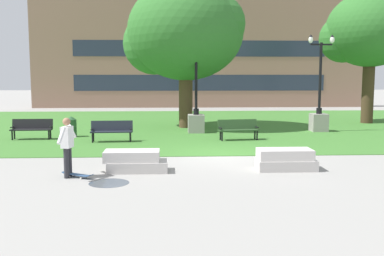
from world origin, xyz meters
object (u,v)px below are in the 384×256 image
(concrete_block_left, at_px, (285,160))
(person_skateboarder, at_px, (67,144))
(trash_bin, at_px, (71,126))
(park_bench_near_right, at_px, (32,128))
(park_bench_far_left, at_px, (238,128))
(park_bench_near_left, at_px, (112,130))
(skateboard, at_px, (77,175))
(lamp_post_center, at_px, (196,111))
(lamp_post_right, at_px, (319,112))
(concrete_block_center, at_px, (135,161))

(concrete_block_left, relative_size, person_skateboarder, 1.05)
(person_skateboarder, relative_size, trash_bin, 1.78)
(trash_bin, bearing_deg, concrete_block_left, -43.19)
(park_bench_near_right, relative_size, park_bench_far_left, 0.98)
(park_bench_near_left, bearing_deg, park_bench_far_left, 2.75)
(skateboard, bearing_deg, park_bench_far_left, 51.25)
(skateboard, bearing_deg, park_bench_near_right, 114.83)
(skateboard, bearing_deg, person_skateboarder, 169.48)
(park_bench_far_left, relative_size, lamp_post_center, 0.35)
(person_skateboarder, bearing_deg, lamp_post_right, 43.05)
(park_bench_far_left, bearing_deg, concrete_block_center, -123.00)
(park_bench_near_right, relative_size, lamp_post_right, 0.37)
(park_bench_far_left, height_order, trash_bin, trash_bin)
(concrete_block_center, relative_size, skateboard, 1.95)
(lamp_post_right, height_order, trash_bin, lamp_post_right)
(lamp_post_center, relative_size, trash_bin, 5.48)
(concrete_block_center, xyz_separation_m, lamp_post_right, (8.70, 9.14, 0.71))
(lamp_post_center, bearing_deg, person_skateboarder, -113.60)
(concrete_block_center, relative_size, concrete_block_left, 1.06)
(lamp_post_right, bearing_deg, lamp_post_center, -178.24)
(park_bench_near_right, bearing_deg, park_bench_far_left, -4.15)
(park_bench_near_left, xyz_separation_m, lamp_post_center, (3.84, 2.90, 0.54))
(person_skateboarder, height_order, park_bench_near_left, person_skateboarder)
(person_skateboarder, relative_size, park_bench_near_left, 0.94)
(concrete_block_left, distance_m, park_bench_far_left, 6.31)
(concrete_block_center, distance_m, park_bench_near_right, 8.69)
(park_bench_far_left, bearing_deg, skateboard, -128.75)
(concrete_block_left, xyz_separation_m, park_bench_far_left, (-0.51, 6.28, 0.23))
(park_bench_far_left, bearing_deg, trash_bin, 169.71)
(person_skateboarder, xyz_separation_m, skateboard, (0.27, -0.05, -0.89))
(park_bench_near_right, bearing_deg, person_skateboarder, -66.70)
(concrete_block_center, height_order, lamp_post_right, lamp_post_right)
(park_bench_far_left, distance_m, lamp_post_center, 3.20)
(park_bench_near_right, bearing_deg, trash_bin, 24.15)
(concrete_block_center, height_order, concrete_block_left, same)
(concrete_block_center, bearing_deg, trash_bin, 114.83)
(park_bench_near_left, bearing_deg, lamp_post_center, 37.10)
(park_bench_near_right, bearing_deg, concrete_block_left, -35.43)
(lamp_post_center, bearing_deg, park_bench_near_right, -165.40)
(skateboard, xyz_separation_m, trash_bin, (-1.98, 8.47, 0.42))
(concrete_block_center, xyz_separation_m, park_bench_far_left, (4.10, 6.31, 0.23))
(lamp_post_right, relative_size, trash_bin, 5.11)
(skateboard, distance_m, park_bench_near_left, 6.83)
(lamp_post_right, bearing_deg, trash_bin, -173.31)
(person_skateboarder, distance_m, trash_bin, 8.60)
(concrete_block_left, distance_m, trash_bin, 11.21)
(person_skateboarder, relative_size, park_bench_near_right, 0.94)
(concrete_block_left, distance_m, skateboard, 6.25)
(park_bench_near_left, relative_size, lamp_post_right, 0.37)
(concrete_block_left, height_order, park_bench_near_right, park_bench_near_right)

